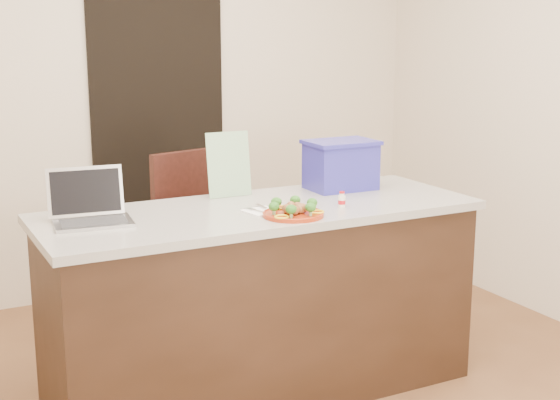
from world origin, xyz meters
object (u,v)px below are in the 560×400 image
plate (293,214)px  chair (197,235)px  blue_box (341,165)px  laptop (89,208)px  island (261,300)px  yogurt_bottle (342,201)px  napkin (262,211)px

plate → chair: bearing=94.3°
plate → chair: size_ratio=0.26×
chair → blue_box: bearing=-59.2°
laptop → blue_box: size_ratio=0.98×
island → plate: size_ratio=7.55×
plate → yogurt_bottle: yogurt_bottle is taller
plate → napkin: plate is taller
laptop → chair: bearing=49.1°
island → chair: (-0.02, 0.77, 0.14)m
blue_box → chair: size_ratio=0.33×
yogurt_bottle → chair: chair is taller
blue_box → yogurt_bottle: bearing=-120.0°
yogurt_bottle → blue_box: bearing=59.1°
yogurt_bottle → laptop: size_ratio=0.21×
napkin → chair: 0.91m
laptop → island: bearing=0.2°
yogurt_bottle → blue_box: size_ratio=0.21×
laptop → blue_box: blue_box is taller
plate → laptop: (-0.83, 0.32, 0.05)m
laptop → blue_box: 1.33m
blue_box → plate: bearing=-139.6°
yogurt_bottle → blue_box: (0.21, 0.36, 0.10)m
napkin → island: bearing=67.9°
laptop → plate: bearing=-14.1°
island → plate: bearing=-76.9°
napkin → blue_box: bearing=24.9°
yogurt_bottle → napkin: bearing=167.6°
plate → napkin: size_ratio=1.87×
yogurt_bottle → laptop: laptop is taller
blue_box → chair: blue_box is taller
island → yogurt_bottle: (0.34, -0.17, 0.49)m
yogurt_bottle → chair: 1.06m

